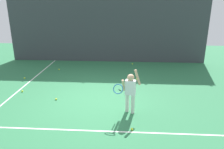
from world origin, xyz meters
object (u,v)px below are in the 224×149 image
(tennis_ball_2, at_px, (56,99))
(tennis_ball_4, at_px, (132,129))
(tennis_ball_1, at_px, (137,79))
(tennis_ball_3, at_px, (22,91))
(tennis_ball_0, at_px, (25,78))
(tennis_ball_6, at_px, (132,64))
(tennis_ball_5, at_px, (59,69))
(tennis_player, at_px, (130,90))

(tennis_ball_2, height_order, tennis_ball_4, same)
(tennis_ball_1, relative_size, tennis_ball_3, 1.00)
(tennis_ball_2, xyz_separation_m, tennis_ball_4, (2.52, -1.66, 0.00))
(tennis_ball_2, xyz_separation_m, tennis_ball_3, (-1.45, 0.60, 0.00))
(tennis_ball_1, bearing_deg, tennis_ball_0, -177.59)
(tennis_ball_4, height_order, tennis_ball_6, same)
(tennis_ball_5, bearing_deg, tennis_ball_6, 19.13)
(tennis_ball_1, xyz_separation_m, tennis_ball_6, (-0.12, 2.37, 0.00))
(tennis_player, distance_m, tennis_ball_2, 2.65)
(tennis_player, height_order, tennis_ball_2, tennis_player)
(tennis_ball_6, bearing_deg, tennis_ball_2, -120.33)
(tennis_ball_1, bearing_deg, tennis_ball_5, 162.97)
(tennis_player, relative_size, tennis_ball_0, 20.46)
(tennis_ball_1, relative_size, tennis_ball_5, 1.00)
(tennis_ball_0, bearing_deg, tennis_ball_5, 50.34)
(tennis_ball_4, bearing_deg, tennis_ball_1, 85.85)
(tennis_player, xyz_separation_m, tennis_ball_5, (-3.35, 4.04, -0.69))
(tennis_player, bearing_deg, tennis_ball_5, 140.97)
(tennis_ball_2, xyz_separation_m, tennis_ball_6, (2.67, 4.57, 0.00))
(tennis_player, distance_m, tennis_ball_4, 1.18)
(tennis_ball_1, height_order, tennis_ball_3, same)
(tennis_ball_3, distance_m, tennis_ball_6, 5.73)
(tennis_player, bearing_deg, tennis_ball_3, 172.82)
(tennis_ball_0, height_order, tennis_ball_6, same)
(tennis_ball_4, bearing_deg, tennis_ball_0, 141.01)
(tennis_ball_1, distance_m, tennis_ball_3, 4.54)
(tennis_ball_1, bearing_deg, tennis_ball_6, 92.97)
(tennis_player, relative_size, tennis_ball_2, 20.46)
(tennis_ball_0, height_order, tennis_ball_1, same)
(tennis_ball_3, bearing_deg, tennis_ball_2, -22.36)
(tennis_ball_0, distance_m, tennis_ball_3, 1.50)
(tennis_ball_0, relative_size, tennis_ball_5, 1.00)
(tennis_ball_5, xyz_separation_m, tennis_ball_6, (3.57, 1.24, 0.00))
(tennis_ball_4, bearing_deg, tennis_player, 93.73)
(tennis_player, bearing_deg, tennis_ball_4, -75.02)
(tennis_ball_6, bearing_deg, tennis_ball_1, -87.03)
(tennis_ball_2, xyz_separation_m, tennis_ball_5, (-0.90, 3.33, 0.00))
(tennis_ball_5, bearing_deg, tennis_ball_0, -129.66)
(tennis_ball_4, relative_size, tennis_ball_6, 1.00)
(tennis_ball_3, bearing_deg, tennis_ball_4, -29.66)
(tennis_ball_1, xyz_separation_m, tennis_ball_3, (-4.25, -1.60, 0.00))
(tennis_ball_6, bearing_deg, tennis_ball_3, -136.09)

